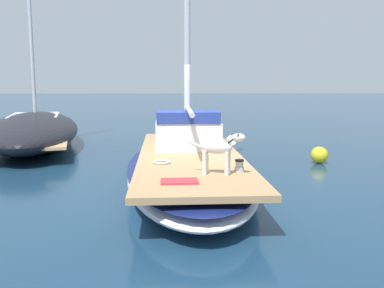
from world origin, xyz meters
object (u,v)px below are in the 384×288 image
Objects in this scene: deck_towel at (179,181)px; dog_white at (219,149)px; sailboat_main at (190,169)px; deck_winch at (239,166)px; moored_boat_port_side at (34,129)px; mooring_buoy at (319,155)px; coiled_rope at (162,162)px.

dog_white is at bearing 37.58° from deck_towel.
dog_white is at bearing -78.95° from sailboat_main.
deck_winch is at bearing 33.96° from deck_towel.
sailboat_main is at bearing -47.73° from moored_boat_port_side.
deck_towel is at bearing -96.00° from sailboat_main.
moored_boat_port_side is at bearing 132.27° from sailboat_main.
deck_towel is at bearing -142.42° from dog_white.
mooring_buoy is (3.10, 4.12, -0.86)m from dog_white.
deck_winch is at bearing -51.97° from moored_boat_port_side.
mooring_buoy is (2.75, 3.95, -0.54)m from deck_winch.
mooring_buoy is (3.75, 4.62, -0.46)m from deck_towel.
moored_boat_port_side is at bearing 120.34° from deck_towel.
moored_boat_port_side reaches higher than dog_white.
deck_winch is (0.36, 0.18, -0.32)m from dog_white.
moored_boat_port_side is (-5.56, 7.12, -0.18)m from deck_winch.
coiled_rope is (-0.94, 0.99, -0.40)m from dog_white.
deck_winch is 0.38× the size of deck_towel.
dog_white reaches higher than sailboat_main.
dog_white is at bearing -126.96° from mooring_buoy.
deck_winch is 0.48× the size of mooring_buoy.
dog_white is 0.92m from deck_towel.
deck_towel is 1.27× the size of mooring_buoy.
coiled_rope is at bearing -142.17° from mooring_buoy.
moored_boat_port_side is at bearing 128.03° from deck_winch.
coiled_rope is 7.62m from moored_boat_port_side.
dog_white is 2.08× the size of mooring_buoy.
sailboat_main is at bearing -148.55° from mooring_buoy.
coiled_rope is at bearing -55.88° from moored_boat_port_side.
coiled_rope is 0.74× the size of mooring_buoy.
moored_boat_port_side is at bearing 125.54° from dog_white.
moored_boat_port_side reaches higher than coiled_rope.
deck_towel is 0.07× the size of moored_boat_port_side.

